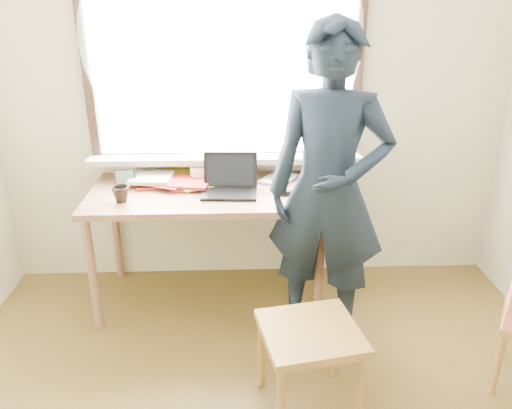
{
  "coord_description": "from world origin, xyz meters",
  "views": [
    {
      "loc": [
        -0.12,
        -1.37,
        1.95
      ],
      "look_at": [
        -0.03,
        0.95,
        0.98
      ],
      "focal_mm": 35.0,
      "sensor_mm": 36.0,
      "label": 1
    }
  ],
  "objects_px": {
    "laptop": "(230,183)",
    "mug_white": "(200,174)",
    "desk": "(208,202)",
    "mug_dark": "(121,194)",
    "work_chair": "(310,342)",
    "person": "(328,192)"
  },
  "relations": [
    {
      "from": "work_chair",
      "to": "person",
      "type": "distance_m",
      "value": 0.84
    },
    {
      "from": "laptop",
      "to": "mug_white",
      "type": "distance_m",
      "value": 0.29
    },
    {
      "from": "desk",
      "to": "work_chair",
      "type": "distance_m",
      "value": 1.2
    },
    {
      "from": "mug_white",
      "to": "mug_dark",
      "type": "bearing_deg",
      "value": -142.81
    },
    {
      "from": "person",
      "to": "mug_white",
      "type": "bearing_deg",
      "value": 160.3
    },
    {
      "from": "laptop",
      "to": "mug_white",
      "type": "xyz_separation_m",
      "value": [
        -0.2,
        0.2,
        -0.0
      ]
    },
    {
      "from": "laptop",
      "to": "person",
      "type": "bearing_deg",
      "value": -33.84
    },
    {
      "from": "mug_dark",
      "to": "person",
      "type": "bearing_deg",
      "value": -10.81
    },
    {
      "from": "mug_dark",
      "to": "mug_white",
      "type": "bearing_deg",
      "value": 37.19
    },
    {
      "from": "mug_white",
      "to": "work_chair",
      "type": "relative_size",
      "value": 0.24
    },
    {
      "from": "desk",
      "to": "mug_dark",
      "type": "height_order",
      "value": "mug_dark"
    },
    {
      "from": "work_chair",
      "to": "laptop",
      "type": "bearing_deg",
      "value": 111.32
    },
    {
      "from": "work_chair",
      "to": "person",
      "type": "xyz_separation_m",
      "value": [
        0.17,
        0.62,
        0.54
      ]
    },
    {
      "from": "work_chair",
      "to": "mug_dark",
      "type": "bearing_deg",
      "value": 140.7
    },
    {
      "from": "laptop",
      "to": "desk",
      "type": "bearing_deg",
      "value": 168.34
    },
    {
      "from": "desk",
      "to": "mug_white",
      "type": "height_order",
      "value": "mug_white"
    },
    {
      "from": "laptop",
      "to": "person",
      "type": "relative_size",
      "value": 0.19
    },
    {
      "from": "mug_white",
      "to": "person",
      "type": "relative_size",
      "value": 0.07
    },
    {
      "from": "laptop",
      "to": "mug_white",
      "type": "bearing_deg",
      "value": 135.28
    },
    {
      "from": "desk",
      "to": "mug_white",
      "type": "xyz_separation_m",
      "value": [
        -0.06,
        0.17,
        0.13
      ]
    },
    {
      "from": "laptop",
      "to": "person",
      "type": "xyz_separation_m",
      "value": [
        0.56,
        -0.37,
        0.08
      ]
    },
    {
      "from": "mug_dark",
      "to": "person",
      "type": "height_order",
      "value": "person"
    }
  ]
}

